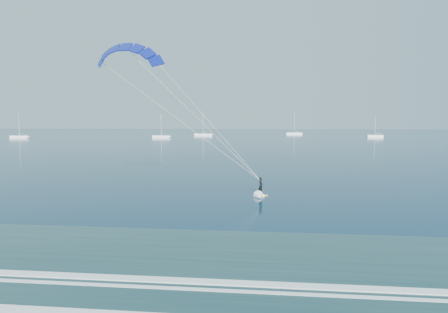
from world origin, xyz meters
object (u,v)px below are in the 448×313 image
kitesurfer_rig (194,115)px  sailboat_4 (375,136)px  sailboat_2 (203,134)px  sailboat_1 (161,136)px  sailboat_3 (294,133)px  sailboat_0 (19,137)px

kitesurfer_rig → sailboat_4: size_ratio=1.68×
kitesurfer_rig → sailboat_2: size_ratio=1.34×
sailboat_1 → sailboat_4: size_ratio=1.10×
sailboat_1 → sailboat_2: 38.69m
sailboat_1 → sailboat_3: sailboat_3 is taller
sailboat_3 → sailboat_4: sailboat_3 is taller
kitesurfer_rig → sailboat_1: kitesurfer_rig is taller
sailboat_2 → sailboat_3: 63.29m
sailboat_0 → sailboat_1: 71.33m
sailboat_1 → sailboat_4: bearing=10.2°
sailboat_3 → sailboat_2: bearing=-151.3°
sailboat_4 → kitesurfer_rig: bearing=-109.7°
sailboat_2 → sailboat_4: (95.12, -15.21, -0.02)m
sailboat_0 → sailboat_4: sailboat_0 is taller
sailboat_1 → sailboat_3: 97.03m
sailboat_0 → sailboat_3: (141.97, 76.49, 0.00)m
sailboat_3 → sailboat_4: size_ratio=1.21×
sailboat_3 → sailboat_4: 60.37m
sailboat_1 → sailboat_3: (71.48, 65.61, 0.01)m
sailboat_4 → sailboat_1: bearing=-169.8°
sailboat_2 → sailboat_3: sailboat_2 is taller
sailboat_0 → sailboat_3: sailboat_3 is taller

